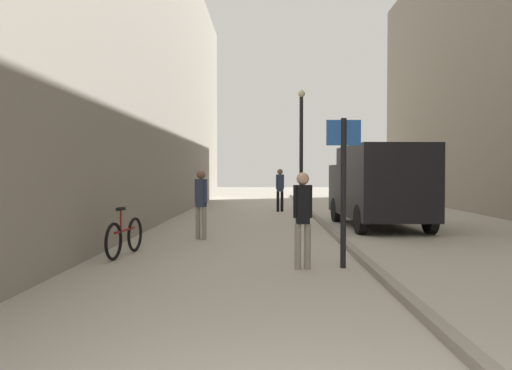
{
  "coord_description": "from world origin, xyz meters",
  "views": [
    {
      "loc": [
        -0.23,
        -2.23,
        1.67
      ],
      "look_at": [
        -0.48,
        11.33,
        1.31
      ],
      "focal_mm": 34.43,
      "sensor_mm": 36.0,
      "label": 1
    }
  ],
  "objects_px": {
    "pedestrian_mid_block": "(303,213)",
    "lamp_post": "(301,144)",
    "pedestrian_far_crossing": "(280,187)",
    "street_sign_post": "(343,179)",
    "delivery_van": "(379,184)",
    "pedestrian_main_foreground": "(201,199)",
    "bicycle_leaning": "(125,237)"
  },
  "relations": [
    {
      "from": "pedestrian_far_crossing",
      "to": "lamp_post",
      "type": "distance_m",
      "value": 2.82
    },
    {
      "from": "pedestrian_mid_block",
      "to": "pedestrian_far_crossing",
      "type": "height_order",
      "value": "pedestrian_far_crossing"
    },
    {
      "from": "pedestrian_main_foreground",
      "to": "street_sign_post",
      "type": "relative_size",
      "value": 0.66
    },
    {
      "from": "pedestrian_far_crossing",
      "to": "street_sign_post",
      "type": "xyz_separation_m",
      "value": [
        0.74,
        -12.16,
        0.5
      ]
    },
    {
      "from": "street_sign_post",
      "to": "bicycle_leaning",
      "type": "bearing_deg",
      "value": -18.62
    },
    {
      "from": "delivery_van",
      "to": "pedestrian_main_foreground",
      "type": "bearing_deg",
      "value": -154.59
    },
    {
      "from": "pedestrian_main_foreground",
      "to": "bicycle_leaning",
      "type": "bearing_deg",
      "value": -95.13
    },
    {
      "from": "delivery_van",
      "to": "bicycle_leaning",
      "type": "relative_size",
      "value": 2.82
    },
    {
      "from": "pedestrian_far_crossing",
      "to": "delivery_van",
      "type": "xyz_separation_m",
      "value": [
        2.8,
        -5.86,
        0.26
      ]
    },
    {
      "from": "pedestrian_mid_block",
      "to": "street_sign_post",
      "type": "relative_size",
      "value": 0.64
    },
    {
      "from": "pedestrian_mid_block",
      "to": "street_sign_post",
      "type": "bearing_deg",
      "value": 2.89
    },
    {
      "from": "pedestrian_mid_block",
      "to": "pedestrian_far_crossing",
      "type": "relative_size",
      "value": 0.92
    },
    {
      "from": "delivery_van",
      "to": "pedestrian_mid_block",
      "type": "bearing_deg",
      "value": -116.38
    },
    {
      "from": "lamp_post",
      "to": "pedestrian_far_crossing",
      "type": "bearing_deg",
      "value": 108.96
    },
    {
      "from": "pedestrian_far_crossing",
      "to": "lamp_post",
      "type": "xyz_separation_m",
      "value": [
        0.74,
        -2.14,
        1.68
      ]
    },
    {
      "from": "pedestrian_main_foreground",
      "to": "pedestrian_mid_block",
      "type": "distance_m",
      "value": 4.33
    },
    {
      "from": "delivery_van",
      "to": "street_sign_post",
      "type": "distance_m",
      "value": 6.63
    },
    {
      "from": "delivery_van",
      "to": "street_sign_post",
      "type": "xyz_separation_m",
      "value": [
        -2.06,
        -6.29,
        0.24
      ]
    },
    {
      "from": "delivery_van",
      "to": "pedestrian_far_crossing",
      "type": "bearing_deg",
      "value": 112.49
    },
    {
      "from": "pedestrian_mid_block",
      "to": "lamp_post",
      "type": "xyz_separation_m",
      "value": [
        0.71,
        10.14,
        1.76
      ]
    },
    {
      "from": "pedestrian_far_crossing",
      "to": "delivery_van",
      "type": "distance_m",
      "value": 6.5
    },
    {
      "from": "pedestrian_mid_block",
      "to": "delivery_van",
      "type": "bearing_deg",
      "value": 59.81
    },
    {
      "from": "lamp_post",
      "to": "bicycle_leaning",
      "type": "height_order",
      "value": "lamp_post"
    },
    {
      "from": "pedestrian_mid_block",
      "to": "delivery_van",
      "type": "distance_m",
      "value": 7.0
    },
    {
      "from": "pedestrian_far_crossing",
      "to": "street_sign_post",
      "type": "height_order",
      "value": "street_sign_post"
    },
    {
      "from": "pedestrian_main_foreground",
      "to": "delivery_van",
      "type": "bearing_deg",
      "value": 49.61
    },
    {
      "from": "pedestrian_far_crossing",
      "to": "lamp_post",
      "type": "height_order",
      "value": "lamp_post"
    },
    {
      "from": "pedestrian_far_crossing",
      "to": "street_sign_post",
      "type": "bearing_deg",
      "value": 76.48
    },
    {
      "from": "lamp_post",
      "to": "pedestrian_main_foreground",
      "type": "bearing_deg",
      "value": -114.63
    },
    {
      "from": "delivery_van",
      "to": "lamp_post",
      "type": "xyz_separation_m",
      "value": [
        -2.06,
        3.72,
        1.42
      ]
    },
    {
      "from": "street_sign_post",
      "to": "lamp_post",
      "type": "xyz_separation_m",
      "value": [
        -0.0,
        10.02,
        1.18
      ]
    },
    {
      "from": "pedestrian_main_foreground",
      "to": "delivery_van",
      "type": "relative_size",
      "value": 0.35
    }
  ]
}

